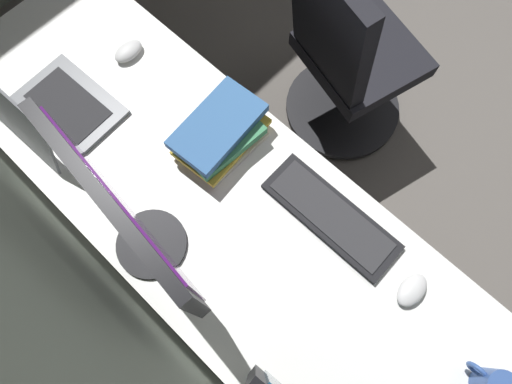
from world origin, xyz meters
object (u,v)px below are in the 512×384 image
Objects in this scene: monitor_secondary at (128,219)px; laptop_leftmost at (49,111)px; mouse_spare at (412,290)px; office_chair at (347,63)px; book_stack_near at (220,135)px; drawer_pedestal at (272,288)px; mouse_main at (128,51)px; keyboard_main at (331,216)px.

monitor_secondary reaches higher than laptop_leftmost.
office_chair is (0.68, -0.64, -0.29)m from mouse_spare.
monitor_secondary is 1.80× the size of book_stack_near.
mouse_spare is (-0.61, -0.40, -0.24)m from monitor_secondary.
mouse_spare is 0.11× the size of office_chair.
mouse_main is (0.84, -0.20, 0.40)m from drawer_pedestal.
office_chair is (-0.01, -0.68, -0.32)m from book_stack_near.
monitor_secondary reaches higher than mouse_main.
drawer_pedestal is 0.72× the size of office_chair.
book_stack_near is 0.30× the size of office_chair.
drawer_pedestal is at bearing -149.66° from monitor_secondary.
mouse_main is at bearing 0.92° from mouse_spare.
laptop_leftmost reaches higher than book_stack_near.
mouse_main is at bearing -2.37° from book_stack_near.
monitor_secondary is at bearing 144.60° from mouse_main.
drawer_pedestal is 0.94m from laptop_leftmost.
monitor_secondary is 0.57m from keyboard_main.
monitor_secondary is 0.55× the size of office_chair.
monitor_secondary is 0.69m from mouse_main.
drawer_pedestal is 1.65× the size of keyboard_main.
mouse_main is 1.14m from mouse_spare.
mouse_main is 0.11× the size of office_chair.
mouse_spare is 0.98m from office_chair.
keyboard_main is (-0.32, -0.41, -0.24)m from monitor_secondary.
laptop_leftmost is 0.32m from mouse_main.
drawer_pedestal is 0.73m from monitor_secondary.
drawer_pedestal is 1.31× the size of monitor_secondary.
laptop_leftmost is (0.83, 0.12, 0.44)m from drawer_pedestal.
office_chair reaches higher than mouse_spare.
laptop_leftmost is 0.79× the size of keyboard_main.
mouse_main and mouse_spare have the same top height.
keyboard_main is 0.85m from mouse_main.
monitor_secondary is 0.56m from laptop_leftmost.
monitor_secondary is 5.08× the size of mouse_main.
keyboard_main is 1.44× the size of book_stack_near.
mouse_spare is (-0.29, 0.01, 0.01)m from keyboard_main.
keyboard_main is at bearing -157.28° from laptop_leftmost.
laptop_leftmost reaches higher than mouse_spare.
mouse_spare is at bearing 136.76° from office_chair.
office_chair is at bearing -65.87° from drawer_pedestal.
mouse_spare is (-1.14, -0.02, 0.00)m from mouse_main.
keyboard_main is at bearing 121.67° from office_chair.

